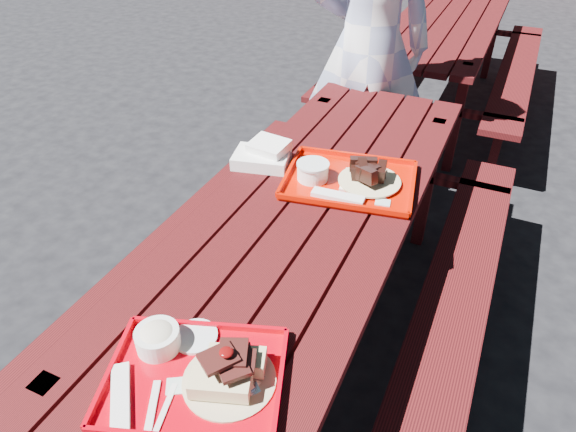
{
  "coord_description": "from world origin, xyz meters",
  "views": [
    {
      "loc": [
        0.58,
        -1.42,
        1.84
      ],
      "look_at": [
        0.0,
        -0.15,
        0.82
      ],
      "focal_mm": 32.0,
      "sensor_mm": 36.0,
      "label": 1
    }
  ],
  "objects_px": {
    "near_tray": "(196,365)",
    "person": "(369,47)",
    "picnic_table_far": "(443,43)",
    "far_tray": "(347,179)",
    "picnic_table_near": "(304,249)"
  },
  "relations": [
    {
      "from": "near_tray",
      "to": "far_tray",
      "type": "distance_m",
      "value": 1.01
    },
    {
      "from": "near_tray",
      "to": "person",
      "type": "distance_m",
      "value": 2.13
    },
    {
      "from": "picnic_table_far",
      "to": "near_tray",
      "type": "xyz_separation_m",
      "value": [
        0.03,
        -3.58,
        0.22
      ]
    },
    {
      "from": "picnic_table_far",
      "to": "person",
      "type": "height_order",
      "value": "person"
    },
    {
      "from": "picnic_table_near",
      "to": "picnic_table_far",
      "type": "bearing_deg",
      "value": 90.0
    },
    {
      "from": "far_tray",
      "to": "person",
      "type": "distance_m",
      "value": 1.16
    },
    {
      "from": "far_tray",
      "to": "picnic_table_near",
      "type": "bearing_deg",
      "value": -109.8
    },
    {
      "from": "person",
      "to": "far_tray",
      "type": "bearing_deg",
      "value": 87.27
    },
    {
      "from": "picnic_table_far",
      "to": "far_tray",
      "type": "relative_size",
      "value": 4.31
    },
    {
      "from": "picnic_table_far",
      "to": "near_tray",
      "type": "bearing_deg",
      "value": -89.45
    },
    {
      "from": "near_tray",
      "to": "picnic_table_near",
      "type": "bearing_deg",
      "value": 92.51
    },
    {
      "from": "picnic_table_far",
      "to": "far_tray",
      "type": "xyz_separation_m",
      "value": [
        0.08,
        -2.57,
        0.22
      ]
    },
    {
      "from": "far_tray",
      "to": "near_tray",
      "type": "bearing_deg",
      "value": -92.73
    },
    {
      "from": "picnic_table_far",
      "to": "person",
      "type": "relative_size",
      "value": 1.29
    },
    {
      "from": "far_tray",
      "to": "person",
      "type": "relative_size",
      "value": 0.3
    }
  ]
}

